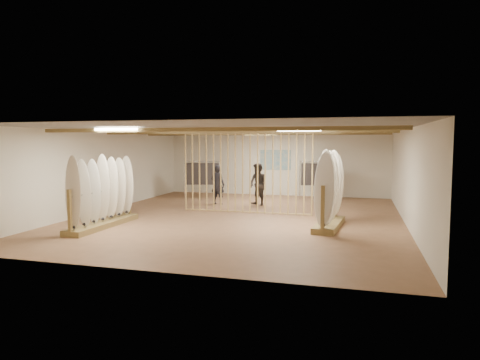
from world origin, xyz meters
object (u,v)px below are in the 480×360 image
(clothing_rack_b, at_px, (318,174))
(shopper_b, at_px, (258,182))
(clothing_rack_a, at_px, (203,174))
(shopper_a, at_px, (218,182))
(rack_left, at_px, (103,202))
(rack_right, at_px, (330,202))

(clothing_rack_b, bearing_deg, shopper_b, -136.15)
(clothing_rack_a, xyz_separation_m, clothing_rack_b, (4.80, 0.99, 0.00))
(shopper_a, bearing_deg, rack_left, 79.52)
(rack_right, relative_size, shopper_b, 1.27)
(rack_left, distance_m, shopper_a, 5.40)
(rack_right, height_order, clothing_rack_a, rack_right)
(clothing_rack_a, xyz_separation_m, shopper_a, (1.19, -1.54, -0.19))
(rack_left, distance_m, clothing_rack_a, 6.69)
(shopper_a, distance_m, shopper_b, 1.59)
(rack_left, height_order, shopper_a, rack_left)
(rack_left, height_order, clothing_rack_a, rack_left)
(clothing_rack_b, relative_size, shopper_b, 0.89)
(shopper_a, xyz_separation_m, shopper_b, (1.58, 0.11, 0.05))
(rack_left, bearing_deg, shopper_b, 58.73)
(clothing_rack_b, bearing_deg, clothing_rack_a, -174.58)
(rack_left, bearing_deg, clothing_rack_a, 86.50)
(clothing_rack_b, bearing_deg, shopper_a, -151.19)
(clothing_rack_a, relative_size, shopper_b, 0.89)
(rack_left, relative_size, rack_right, 1.26)
(clothing_rack_a, bearing_deg, rack_left, -108.97)
(shopper_b, bearing_deg, rack_right, -15.53)
(rack_left, relative_size, shopper_a, 1.69)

